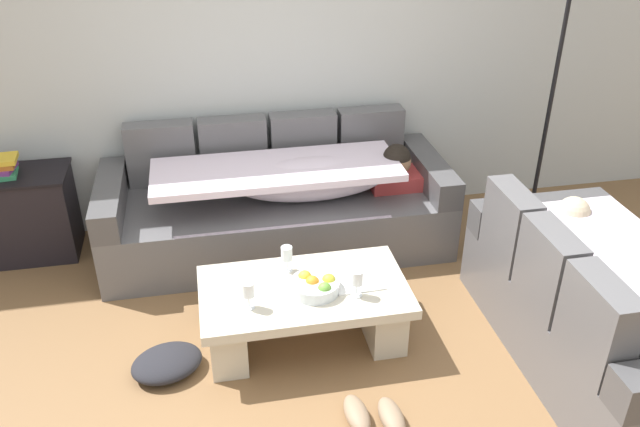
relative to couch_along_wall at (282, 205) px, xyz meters
The scene contains 15 objects.
ground_plane 1.66m from the couch_along_wall, 92.28° to the right, with size 14.00×14.00×0.00m, color brown.
back_wall 1.15m from the couch_along_wall, 97.03° to the left, with size 9.00×0.10×2.70m, color #B6BCBC.
couch_along_wall is the anchor object (origin of this frame).
couch_near_window 2.20m from the couch_along_wall, 44.74° to the right, with size 0.92×1.73×0.88m.
coffee_table 1.10m from the couch_along_wall, 91.52° to the right, with size 1.20×0.68×0.38m.
fruit_bowl 1.15m from the couch_along_wall, 88.45° to the right, with size 0.28×0.28×0.10m.
wine_glass_near_left 1.29m from the couch_along_wall, 106.21° to the right, with size 0.07×0.07×0.17m.
wine_glass_near_right 1.27m from the couch_along_wall, 78.55° to the right, with size 0.07×0.07×0.17m.
wine_glass_far_back 0.93m from the couch_along_wall, 96.15° to the right, with size 0.07×0.07×0.17m.
open_magazine 1.15m from the couch_along_wall, 75.48° to the right, with size 0.28×0.21×0.01m, color white.
side_cabinet 1.84m from the couch_along_wall, behind, with size 0.72×0.44×0.64m.
book_stack_on_cabinet 1.91m from the couch_along_wall, behind, with size 0.20×0.22×0.13m.
floor_lamp 2.10m from the couch_along_wall, ahead, with size 0.33×0.31×1.95m.
pair_of_shoes 1.84m from the couch_along_wall, 83.41° to the right, with size 0.31×0.33×0.09m.
crumpled_garment 1.51m from the couch_along_wall, 124.40° to the right, with size 0.40×0.32×0.12m, color #232328.
Camera 1 is at (-0.46, -2.48, 2.59)m, focal length 36.54 mm.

